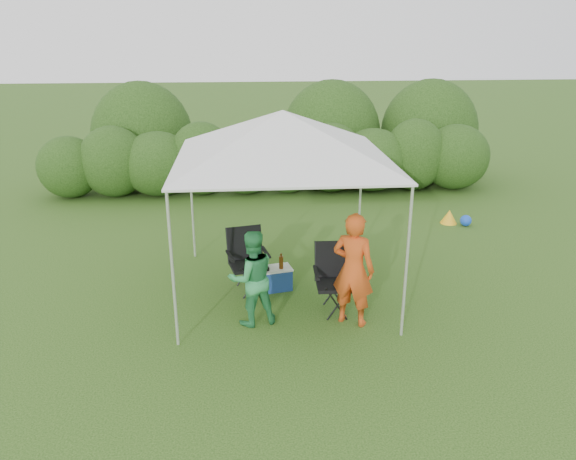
{
  "coord_description": "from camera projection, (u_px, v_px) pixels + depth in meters",
  "views": [
    {
      "loc": [
        -0.57,
        -7.52,
        3.97
      ],
      "look_at": [
        0.07,
        0.4,
        1.05
      ],
      "focal_mm": 35.0,
      "sensor_mm": 36.0,
      "label": 1
    }
  ],
  "objects": [
    {
      "name": "chair_left",
      "position": [
        247.0,
        256.0,
        8.78
      ],
      "size": [
        0.7,
        0.66,
        1.0
      ],
      "rotation": [
        0.0,
        0.0,
        0.21
      ],
      "color": "black",
      "rests_on": "ground"
    },
    {
      "name": "man",
      "position": [
        353.0,
        269.0,
        7.68
      ],
      "size": [
        0.71,
        0.63,
        1.63
      ],
      "primitive_type": "imported",
      "rotation": [
        0.0,
        0.0,
        2.63
      ],
      "color": "#D84B18",
      "rests_on": "ground"
    },
    {
      "name": "ground",
      "position": [
        286.0,
        305.0,
        8.45
      ],
      "size": [
        70.0,
        70.0,
        0.0
      ],
      "primitive_type": "plane",
      "color": "#395E1E"
    },
    {
      "name": "lawn_toy",
      "position": [
        453.0,
        218.0,
        11.82
      ],
      "size": [
        0.58,
        0.49,
        0.29
      ],
      "color": "yellow",
      "rests_on": "ground"
    },
    {
      "name": "cooler",
      "position": [
        277.0,
        278.0,
        8.89
      ],
      "size": [
        0.5,
        0.41,
        0.37
      ],
      "rotation": [
        0.0,
        0.0,
        0.22
      ],
      "color": "navy",
      "rests_on": "ground"
    },
    {
      "name": "bottle",
      "position": [
        281.0,
        261.0,
        8.75
      ],
      "size": [
        0.07,
        0.07,
        0.25
      ],
      "primitive_type": "cylinder",
      "color": "#592D0C",
      "rests_on": "cooler"
    },
    {
      "name": "canopy",
      "position": [
        283.0,
        136.0,
        8.07
      ],
      "size": [
        3.1,
        3.1,
        2.83
      ],
      "color": "silver",
      "rests_on": "ground"
    },
    {
      "name": "hedge",
      "position": [
        272.0,
        160.0,
        13.79
      ],
      "size": [
        11.13,
        1.53,
        1.8
      ],
      "color": "#2A4D18",
      "rests_on": "ground"
    },
    {
      "name": "chair_right",
      "position": [
        335.0,
        274.0,
        8.13
      ],
      "size": [
        0.64,
        0.58,
        1.01
      ],
      "rotation": [
        0.0,
        0.0,
        -0.03
      ],
      "color": "black",
      "rests_on": "ground"
    },
    {
      "name": "woman",
      "position": [
        252.0,
        278.0,
        7.71
      ],
      "size": [
        0.79,
        0.68,
        1.38
      ],
      "primitive_type": "imported",
      "rotation": [
        0.0,
        0.0,
        3.41
      ],
      "color": "#309451",
      "rests_on": "ground"
    }
  ]
}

